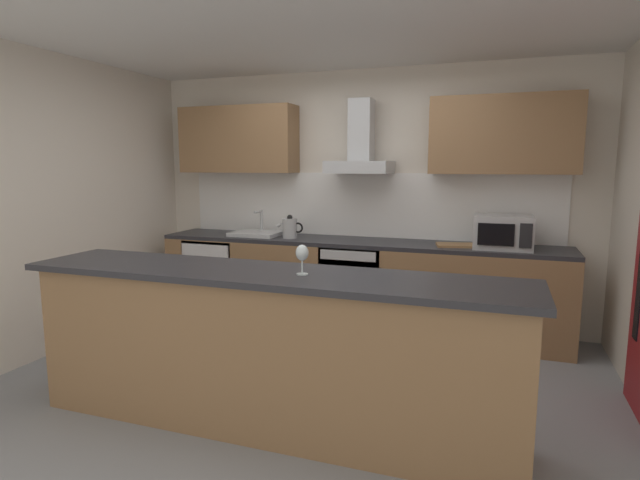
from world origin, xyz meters
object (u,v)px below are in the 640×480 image
Objects in this scene: oven at (356,284)px; range_hood at (360,150)px; sink at (257,233)px; chopping_board at (455,245)px; kettle at (290,228)px; refrigerator at (220,277)px; microwave at (503,232)px; wine_glass at (302,254)px.

oven is 1.33m from range_hood.
sink reaches higher than chopping_board.
kettle is 0.40× the size of range_hood.
refrigerator is 2.98m from microwave.
kettle is 1.62× the size of wine_glass.
oven is 1.06m from chopping_board.
range_hood is (1.09, 0.12, 0.86)m from sink.
range_hood reaches higher than sink.
range_hood is 2.32m from wine_glass.
range_hood is at bearing 170.89° from chopping_board.
chopping_board reaches higher than refrigerator.
range_hood is at bearing 6.18° from sink.
sink is at bearing 179.42° from oven.
oven is 0.94× the size of refrigerator.
wine_glass is 0.52× the size of chopping_board.
microwave reaches higher than chopping_board.
sink is 0.69× the size of range_hood.
chopping_board is (1.65, 0.01, -0.09)m from kettle.
chopping_board is at bearing 179.41° from microwave.
wine_glass is at bearing -57.26° from sink.
microwave is 1.47× the size of chopping_board.
kettle reaches higher than oven.
chopping_board is at bearing 0.35° from kettle.
range_hood is at bearing 96.40° from wine_glass.
microwave is at bearing -1.17° from oven.
oven is at bearing -0.58° from sink.
refrigerator is at bearing -178.27° from sink.
oven is at bearing 96.79° from wine_glass.
refrigerator is 1.04m from kettle.
refrigerator is at bearing 130.90° from wine_glass.
range_hood is (-1.36, 0.16, 0.74)m from microwave.
microwave is 2.46m from sink.
kettle is at bearing 114.68° from wine_glass.
refrigerator is at bearing 179.51° from microwave.
oven is at bearing 178.58° from chopping_board.
refrigerator is 1.70× the size of microwave.
wine_glass is 2.18m from chopping_board.
microwave is at bearing -0.59° from chopping_board.
refrigerator is 0.68m from sink.
microwave is at bearing 61.42° from wine_glass.
wine_glass reaches higher than sink.
chopping_board is (2.51, -0.02, 0.49)m from refrigerator.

